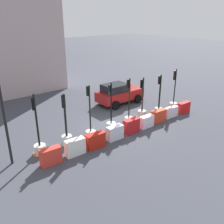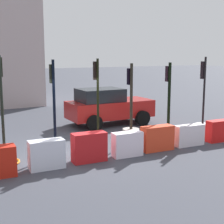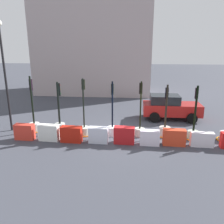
{
  "view_description": "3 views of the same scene",
  "coord_description": "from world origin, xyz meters",
  "px_view_note": "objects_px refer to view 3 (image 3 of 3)",
  "views": [
    {
      "loc": [
        -9.79,
        -11.26,
        6.96
      ],
      "look_at": [
        -0.13,
        0.39,
        0.94
      ],
      "focal_mm": 39.64,
      "sensor_mm": 36.0,
      "label": 1
    },
    {
      "loc": [
        -4.01,
        -10.56,
        3.35
      ],
      "look_at": [
        1.88,
        0.7,
        1.11
      ],
      "focal_mm": 54.26,
      "sensor_mm": 36.0,
      "label": 2
    },
    {
      "loc": [
        0.51,
        -12.36,
        4.88
      ],
      "look_at": [
        -0.68,
        -0.43,
        1.47
      ],
      "focal_mm": 36.28,
      "sensor_mm": 36.0,
      "label": 3
    }
  ],
  "objects_px": {
    "traffic_light_6": "(193,130)",
    "car_red_compact": "(170,107)",
    "street_lamp_post": "(4,63)",
    "traffic_light_1": "(60,122)",
    "construction_barrier_1": "(49,133)",
    "traffic_light_2": "(84,126)",
    "construction_barrier_6": "(174,137)",
    "traffic_light_0": "(34,123)",
    "construction_barrier_5": "(150,138)",
    "construction_barrier_0": "(25,132)",
    "construction_barrier_3": "(98,135)",
    "construction_barrier_7": "(202,139)",
    "traffic_light_3": "(112,126)",
    "construction_barrier_2": "(71,134)",
    "traffic_light_5": "(165,128)",
    "traffic_light_4": "(140,125)",
    "construction_barrier_4": "(124,135)"
  },
  "relations": [
    {
      "from": "construction_barrier_7",
      "to": "traffic_light_3",
      "type": "bearing_deg",
      "value": 166.94
    },
    {
      "from": "car_red_compact",
      "to": "street_lamp_post",
      "type": "distance_m",
      "value": 10.96
    },
    {
      "from": "traffic_light_3",
      "to": "car_red_compact",
      "type": "distance_m",
      "value": 5.15
    },
    {
      "from": "construction_barrier_5",
      "to": "traffic_light_3",
      "type": "bearing_deg",
      "value": 150.65
    },
    {
      "from": "construction_barrier_0",
      "to": "car_red_compact",
      "type": "height_order",
      "value": "car_red_compact"
    },
    {
      "from": "construction_barrier_2",
      "to": "construction_barrier_6",
      "type": "relative_size",
      "value": 0.99
    },
    {
      "from": "traffic_light_3",
      "to": "construction_barrier_5",
      "type": "bearing_deg",
      "value": -29.35
    },
    {
      "from": "traffic_light_1",
      "to": "construction_barrier_4",
      "type": "xyz_separation_m",
      "value": [
        3.87,
        -1.23,
        -0.22
      ]
    },
    {
      "from": "traffic_light_2",
      "to": "construction_barrier_2",
      "type": "bearing_deg",
      "value": -112.67
    },
    {
      "from": "traffic_light_1",
      "to": "construction_barrier_7",
      "type": "xyz_separation_m",
      "value": [
        7.84,
        -1.23,
        -0.3
      ]
    },
    {
      "from": "traffic_light_4",
      "to": "construction_barrier_7",
      "type": "xyz_separation_m",
      "value": [
        3.13,
        -1.13,
        -0.25
      ]
    },
    {
      "from": "construction_barrier_0",
      "to": "construction_barrier_6",
      "type": "xyz_separation_m",
      "value": [
        8.05,
        0.02,
        -0.01
      ]
    },
    {
      "from": "traffic_light_1",
      "to": "construction_barrier_0",
      "type": "relative_size",
      "value": 2.84
    },
    {
      "from": "traffic_light_6",
      "to": "construction_barrier_4",
      "type": "bearing_deg",
      "value": -165.09
    },
    {
      "from": "traffic_light_5",
      "to": "traffic_light_6",
      "type": "bearing_deg",
      "value": -9.93
    },
    {
      "from": "traffic_light_6",
      "to": "car_red_compact",
      "type": "height_order",
      "value": "traffic_light_6"
    },
    {
      "from": "traffic_light_3",
      "to": "traffic_light_6",
      "type": "xyz_separation_m",
      "value": [
        4.5,
        -0.09,
        -0.04
      ]
    },
    {
      "from": "traffic_light_1",
      "to": "traffic_light_3",
      "type": "height_order",
      "value": "traffic_light_3"
    },
    {
      "from": "traffic_light_2",
      "to": "traffic_light_4",
      "type": "distance_m",
      "value": 3.2
    },
    {
      "from": "construction_barrier_5",
      "to": "car_red_compact",
      "type": "xyz_separation_m",
      "value": [
        1.67,
        4.69,
        0.47
      ]
    },
    {
      "from": "construction_barrier_6",
      "to": "street_lamp_post",
      "type": "relative_size",
      "value": 0.18
    },
    {
      "from": "traffic_light_3",
      "to": "construction_barrier_3",
      "type": "distance_m",
      "value": 1.29
    },
    {
      "from": "construction_barrier_5",
      "to": "construction_barrier_1",
      "type": "bearing_deg",
      "value": 179.4
    },
    {
      "from": "construction_barrier_2",
      "to": "construction_barrier_5",
      "type": "height_order",
      "value": "construction_barrier_2"
    },
    {
      "from": "construction_barrier_5",
      "to": "construction_barrier_3",
      "type": "bearing_deg",
      "value": 179.17
    },
    {
      "from": "traffic_light_5",
      "to": "construction_barrier_5",
      "type": "bearing_deg",
      "value": -124.83
    },
    {
      "from": "traffic_light_4",
      "to": "construction_barrier_3",
      "type": "distance_m",
      "value": 2.49
    },
    {
      "from": "traffic_light_1",
      "to": "construction_barrier_0",
      "type": "bearing_deg",
      "value": -142.7
    },
    {
      "from": "street_lamp_post",
      "to": "car_red_compact",
      "type": "bearing_deg",
      "value": 18.4
    },
    {
      "from": "construction_barrier_1",
      "to": "traffic_light_6",
      "type": "bearing_deg",
      "value": 7.33
    },
    {
      "from": "traffic_light_2",
      "to": "construction_barrier_6",
      "type": "relative_size",
      "value": 2.83
    },
    {
      "from": "traffic_light_2",
      "to": "construction_barrier_6",
      "type": "bearing_deg",
      "value": -11.61
    },
    {
      "from": "construction_barrier_4",
      "to": "car_red_compact",
      "type": "relative_size",
      "value": 0.27
    },
    {
      "from": "traffic_light_0",
      "to": "car_red_compact",
      "type": "xyz_separation_m",
      "value": [
        8.48,
        3.36,
        0.33
      ]
    },
    {
      "from": "construction_barrier_1",
      "to": "construction_barrier_3",
      "type": "relative_size",
      "value": 1.05
    },
    {
      "from": "construction_barrier_0",
      "to": "construction_barrier_3",
      "type": "height_order",
      "value": "construction_barrier_0"
    },
    {
      "from": "traffic_light_1",
      "to": "car_red_compact",
      "type": "relative_size",
      "value": 0.76
    },
    {
      "from": "construction_barrier_3",
      "to": "construction_barrier_7",
      "type": "distance_m",
      "value": 5.33
    },
    {
      "from": "traffic_light_1",
      "to": "traffic_light_6",
      "type": "bearing_deg",
      "value": -1.72
    },
    {
      "from": "traffic_light_3",
      "to": "construction_barrier_6",
      "type": "height_order",
      "value": "traffic_light_3"
    },
    {
      "from": "construction_barrier_5",
      "to": "construction_barrier_2",
      "type": "bearing_deg",
      "value": 180.0
    },
    {
      "from": "traffic_light_2",
      "to": "traffic_light_6",
      "type": "relative_size",
      "value": 1.1
    },
    {
      "from": "traffic_light_4",
      "to": "construction_barrier_2",
      "type": "height_order",
      "value": "traffic_light_4"
    },
    {
      "from": "traffic_light_0",
      "to": "traffic_light_2",
      "type": "distance_m",
      "value": 3.13
    },
    {
      "from": "construction_barrier_1",
      "to": "construction_barrier_5",
      "type": "relative_size",
      "value": 1.08
    },
    {
      "from": "construction_barrier_7",
      "to": "traffic_light_1",
      "type": "bearing_deg",
      "value": 171.1
    },
    {
      "from": "construction_barrier_6",
      "to": "traffic_light_2",
      "type": "bearing_deg",
      "value": 168.39
    },
    {
      "from": "traffic_light_2",
      "to": "street_lamp_post",
      "type": "relative_size",
      "value": 0.52
    },
    {
      "from": "traffic_light_3",
      "to": "construction_barrier_7",
      "type": "bearing_deg",
      "value": -13.06
    },
    {
      "from": "traffic_light_1",
      "to": "construction_barrier_5",
      "type": "height_order",
      "value": "traffic_light_1"
    }
  ]
}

